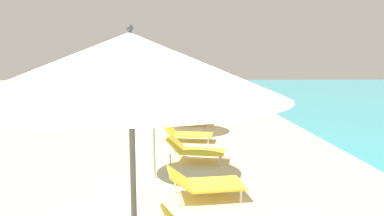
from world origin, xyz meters
TOP-DOWN VIEW (x-y plane):
  - umbrella_nearest at (-0.38, 0.18)m, footprint 2.56×2.56m
  - umbrella_second at (-0.49, 4.24)m, footprint 1.87×1.87m
  - lounger_second_shoreside at (0.39, 5.35)m, footprint 1.48×0.90m
  - lounger_second_inland at (0.47, 3.17)m, footprint 1.40×0.84m
  - umbrella_farthest at (-0.27, 8.70)m, footprint 2.27×2.27m
  - lounger_farthest_shoreside at (0.43, 9.99)m, footprint 1.69×0.91m
  - lounger_farthest_inland at (0.22, 7.47)m, footprint 1.64×0.88m
  - person_walking_near at (-4.06, 11.69)m, footprint 0.31×0.40m
  - beach_ball at (1.75, 11.49)m, footprint 0.26×0.26m

SIDE VIEW (x-z plane):
  - beach_ball at x=1.75m, z-range 0.00..0.26m
  - lounger_farthest_shoreside at x=0.43m, z-range 0.00..0.54m
  - lounger_farthest_inland at x=0.22m, z-range -0.03..0.58m
  - lounger_second_inland at x=0.47m, z-range 0.02..0.55m
  - lounger_second_shoreside at x=0.39m, z-range 0.00..0.62m
  - person_walking_near at x=-4.06m, z-range 0.16..1.72m
  - umbrella_second at x=-0.49m, z-range 0.93..3.32m
  - umbrella_farthest at x=-0.27m, z-range 0.93..3.44m
  - umbrella_nearest at x=-0.38m, z-range 1.03..3.75m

